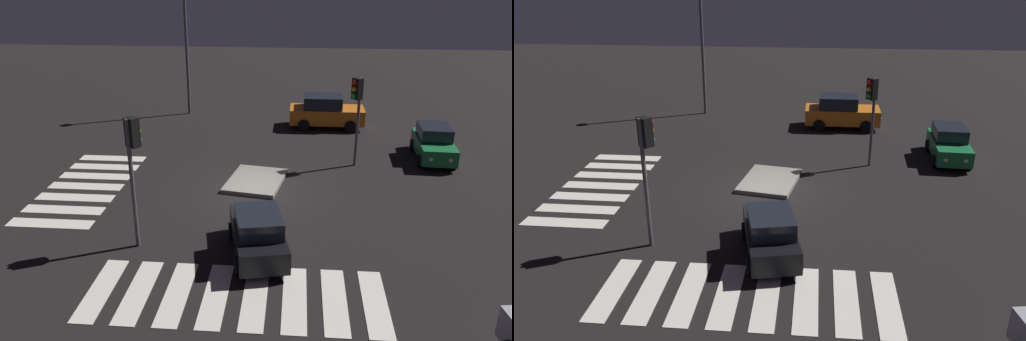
# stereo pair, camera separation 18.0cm
# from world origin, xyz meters

# --- Properties ---
(ground_plane) EXTENTS (80.00, 80.00, 0.00)m
(ground_plane) POSITION_xyz_m (0.00, 0.00, 0.00)
(ground_plane) COLOR black
(traffic_island) EXTENTS (3.40, 2.79, 0.18)m
(traffic_island) POSITION_xyz_m (-1.04, -0.10, 0.09)
(traffic_island) COLOR gray
(traffic_island) RESTS_ON ground
(car_orange) EXTENTS (2.07, 4.36, 1.89)m
(car_orange) POSITION_xyz_m (-9.65, 3.30, 0.93)
(car_orange) COLOR orange
(car_orange) RESTS_ON ground
(car_green) EXTENTS (3.86, 1.94, 1.65)m
(car_green) POSITION_xyz_m (-4.76, 8.36, 0.81)
(car_green) COLOR #196B38
(car_green) RESTS_ON ground
(car_black) EXTENTS (3.88, 2.29, 1.60)m
(car_black) POSITION_xyz_m (4.96, 0.47, 0.79)
(car_black) COLOR black
(car_black) RESTS_ON ground
(traffic_light_west) EXTENTS (0.54, 0.53, 4.23)m
(traffic_light_west) POSITION_xyz_m (-3.44, 4.34, 3.21)
(traffic_light_west) COLOR #47474C
(traffic_light_west) RESTS_ON ground
(traffic_light_east) EXTENTS (0.53, 0.54, 4.53)m
(traffic_light_east) POSITION_xyz_m (4.63, -3.58, 3.43)
(traffic_light_east) COLOR #47474C
(traffic_light_east) RESTS_ON ground
(street_lamp) EXTENTS (0.56, 0.56, 8.67)m
(street_lamp) POSITION_xyz_m (-11.92, -5.27, 5.81)
(street_lamp) COLOR #47474C
(street_lamp) RESTS_ON ground
(crosswalk_near) EXTENTS (7.60, 3.20, 0.02)m
(crosswalk_near) POSITION_xyz_m (0.00, -7.42, 0.01)
(crosswalk_near) COLOR silver
(crosswalk_near) RESTS_ON ground
(crosswalk_side) EXTENTS (3.20, 8.75, 0.02)m
(crosswalk_side) POSITION_xyz_m (7.35, 0.00, 0.01)
(crosswalk_side) COLOR silver
(crosswalk_side) RESTS_ON ground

